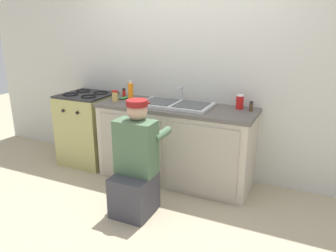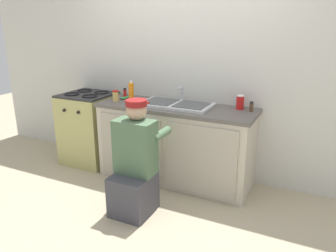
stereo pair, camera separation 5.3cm
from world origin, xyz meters
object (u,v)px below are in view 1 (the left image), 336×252
object	(u,v)px
condiment_jar	(115,96)
spice_bottle_pepper	(251,106)
stove_range	(88,128)
spice_bottle_red	(124,93)
soap_bottle_orange	(131,92)
sink_double_basin	(176,104)
soda_cup_red	(240,102)
plumber_person	(136,168)
cell_phone	(124,98)

from	to	relation	value
condiment_jar	spice_bottle_pepper	bearing A→B (deg)	8.16
stove_range	spice_bottle_red	distance (m)	0.69
soap_bottle_orange	sink_double_basin	bearing A→B (deg)	5.13
soda_cup_red	condiment_jar	size ratio (longest dim) A/B	1.19
plumber_person	spice_bottle_red	world-z (taller)	plumber_person
cell_phone	condiment_jar	bearing A→B (deg)	-97.78
soda_cup_red	condiment_jar	distance (m)	1.43
spice_bottle_red	plumber_person	bearing A→B (deg)	-53.43
spice_bottle_red	cell_phone	bearing A→B (deg)	-56.83
soap_bottle_orange	cell_phone	bearing A→B (deg)	145.05
spice_bottle_pepper	condiment_jar	bearing A→B (deg)	-171.84
sink_double_basin	spice_bottle_pepper	xyz separation A→B (m)	(0.80, 0.12, 0.03)
sink_double_basin	cell_phone	distance (m)	0.71
sink_double_basin	soda_cup_red	distance (m)	0.70
sink_double_basin	soda_cup_red	world-z (taller)	sink_double_basin
sink_double_basin	spice_bottle_pepper	distance (m)	0.81
soda_cup_red	stove_range	bearing A→B (deg)	-174.99
sink_double_basin	stove_range	size ratio (longest dim) A/B	0.86
plumber_person	soap_bottle_orange	distance (m)	1.04
soap_bottle_orange	condiment_jar	world-z (taller)	soap_bottle_orange
spice_bottle_pepper	sink_double_basin	bearing A→B (deg)	-171.43
plumber_person	spice_bottle_pepper	distance (m)	1.35
plumber_person	soap_bottle_orange	size ratio (longest dim) A/B	4.42
cell_phone	soap_bottle_orange	distance (m)	0.23
stove_range	condiment_jar	xyz separation A→B (m)	(0.51, -0.10, 0.49)
plumber_person	soap_bottle_orange	xyz separation A→B (m)	(-0.48, 0.75, 0.54)
stove_range	spice_bottle_red	xyz separation A→B (m)	(0.47, 0.16, 0.48)
soda_cup_red	soap_bottle_orange	distance (m)	1.24
stove_range	spice_bottle_red	bearing A→B (deg)	19.21
condiment_jar	soap_bottle_orange	bearing A→B (deg)	15.10
cell_phone	condiment_jar	xyz separation A→B (m)	(-0.02, -0.16, 0.06)
cell_phone	soda_cup_red	bearing A→B (deg)	4.15
sink_double_basin	stove_range	xyz separation A→B (m)	(-1.24, -0.00, -0.45)
stove_range	spice_bottle_red	world-z (taller)	spice_bottle_red
spice_bottle_red	soap_bottle_orange	bearing A→B (deg)	-42.88
cell_phone	plumber_person	bearing A→B (deg)	-53.07
soda_cup_red	spice_bottle_pepper	size ratio (longest dim) A/B	1.45
sink_double_basin	spice_bottle_pepper	size ratio (longest dim) A/B	7.62
soap_bottle_orange	condiment_jar	bearing A→B (deg)	-164.90
soda_cup_red	soap_bottle_orange	world-z (taller)	soap_bottle_orange
sink_double_basin	condiment_jar	bearing A→B (deg)	-172.29
stove_range	soda_cup_red	xyz separation A→B (m)	(1.91, 0.17, 0.51)
spice_bottle_pepper	soap_bottle_orange	size ratio (longest dim) A/B	0.42
spice_bottle_pepper	soap_bottle_orange	xyz separation A→B (m)	(-1.35, -0.17, 0.06)
cell_phone	soda_cup_red	distance (m)	1.39
stove_range	soap_bottle_orange	distance (m)	0.88
plumber_person	soap_bottle_orange	bearing A→B (deg)	122.95
spice_bottle_pepper	soap_bottle_orange	world-z (taller)	soap_bottle_orange
spice_bottle_red	condiment_jar	world-z (taller)	condiment_jar
soda_cup_red	plumber_person	bearing A→B (deg)	-127.41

